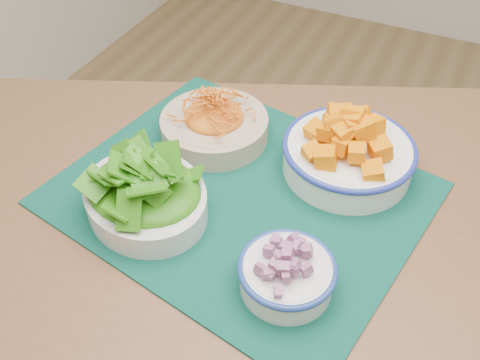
# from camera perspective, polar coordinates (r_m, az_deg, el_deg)

# --- Properties ---
(table) EXTENTS (1.51, 1.29, 0.75)m
(table) POSITION_cam_1_polar(r_m,az_deg,el_deg) (0.95, 3.44, -9.04)
(table) COLOR brown
(table) RESTS_ON ground
(placemat) EXTENTS (0.67, 0.58, 0.00)m
(placemat) POSITION_cam_1_polar(r_m,az_deg,el_deg) (0.93, 0.00, -1.43)
(placemat) COLOR #032C24
(placemat) RESTS_ON table
(carrot_bowl) EXTENTS (0.23, 0.23, 0.08)m
(carrot_bowl) POSITION_cam_1_polar(r_m,az_deg,el_deg) (1.02, -2.77, 6.17)
(carrot_bowl) COLOR #BFA78E
(carrot_bowl) RESTS_ON placemat
(squash_bowl) EXTENTS (0.30, 0.30, 0.12)m
(squash_bowl) POSITION_cam_1_polar(r_m,az_deg,el_deg) (0.95, 11.62, 3.55)
(squash_bowl) COLOR white
(squash_bowl) RESTS_ON placemat
(lettuce_bowl) EXTENTS (0.28, 0.26, 0.11)m
(lettuce_bowl) POSITION_cam_1_polar(r_m,az_deg,el_deg) (0.88, -10.19, -1.00)
(lettuce_bowl) COLOR silver
(lettuce_bowl) RESTS_ON placemat
(onion_bowl) EXTENTS (0.16, 0.16, 0.07)m
(onion_bowl) POSITION_cam_1_polar(r_m,az_deg,el_deg) (0.78, 5.05, -9.64)
(onion_bowl) COLOR silver
(onion_bowl) RESTS_ON placemat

